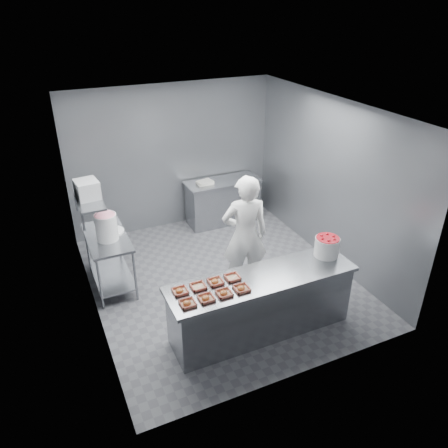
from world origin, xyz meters
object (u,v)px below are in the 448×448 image
at_px(worker, 245,235).
at_px(tray_7, 233,277).
at_px(service_counter, 261,304).
at_px(tray_1, 206,298).
at_px(tray_4, 180,291).
at_px(tray_6, 215,282).
at_px(tray_3, 241,288).
at_px(strawberry_tub, 327,246).
at_px(appliance, 87,189).
at_px(tray_0, 187,303).
at_px(glaze_bucket, 106,227).
at_px(back_counter, 223,201).
at_px(prep_table, 109,253).
at_px(tray_5, 198,286).
at_px(tray_2, 224,293).

bearing_deg(worker, tray_7, 67.70).
xyz_separation_m(service_counter, tray_1, (-0.86, -0.13, 0.47)).
relative_size(service_counter, worker, 1.35).
bearing_deg(tray_4, tray_6, 0.00).
xyz_separation_m(tray_3, strawberry_tub, (1.46, 0.24, 0.13)).
distance_m(strawberry_tub, appliance, 3.52).
height_order(tray_7, strawberry_tub, strawberry_tub).
bearing_deg(strawberry_tub, tray_0, -173.75).
xyz_separation_m(tray_6, appliance, (-1.20, 1.85, 0.77)).
bearing_deg(tray_0, glaze_bucket, 105.43).
height_order(tray_1, appliance, appliance).
xyz_separation_m(back_counter, tray_6, (-1.52, -3.12, 0.47)).
bearing_deg(service_counter, prep_table, 130.24).
relative_size(tray_6, glaze_bucket, 0.37).
bearing_deg(tray_0, tray_4, 90.00).
relative_size(tray_3, tray_7, 1.00).
height_order(prep_table, tray_3, tray_3).
xyz_separation_m(back_counter, tray_1, (-1.76, -3.38, 0.47)).
bearing_deg(tray_1, worker, 45.71).
bearing_deg(glaze_bucket, tray_3, -57.42).
bearing_deg(tray_4, tray_1, -48.20).
height_order(service_counter, tray_5, tray_5).
relative_size(glaze_bucket, appliance, 1.42).
height_order(tray_4, tray_7, tray_4).
bearing_deg(appliance, tray_4, -74.84).
relative_size(tray_1, tray_2, 1.00).
xyz_separation_m(prep_table, appliance, (-0.17, 0.03, 1.10)).
distance_m(back_counter, tray_6, 3.50).
distance_m(service_counter, prep_table, 2.56).
height_order(back_counter, tray_6, tray_6).
distance_m(tray_0, worker, 1.75).
bearing_deg(back_counter, tray_3, -110.68).
height_order(service_counter, tray_0, tray_0).
bearing_deg(tray_2, tray_4, 150.79).
relative_size(service_counter, tray_7, 13.88).
relative_size(tray_5, appliance, 0.53).
bearing_deg(tray_5, glaze_bucket, 114.75).
height_order(service_counter, tray_7, tray_7).
bearing_deg(tray_0, strawberry_tub, 6.25).
xyz_separation_m(service_counter, tray_4, (-1.10, 0.13, 0.47)).
xyz_separation_m(tray_6, glaze_bucket, (-1.03, 1.71, 0.19)).
xyz_separation_m(back_counter, tray_2, (-1.52, -3.38, 0.47)).
distance_m(tray_1, worker, 1.57).
distance_m(tray_0, tray_1, 0.24).
distance_m(tray_2, tray_7, 0.36).
bearing_deg(glaze_bucket, back_counter, 28.84).
relative_size(prep_table, tray_2, 6.40).
xyz_separation_m(tray_2, tray_5, (-0.24, 0.27, -0.00)).
height_order(back_counter, strawberry_tub, strawberry_tub).
bearing_deg(appliance, tray_3, -61.92).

